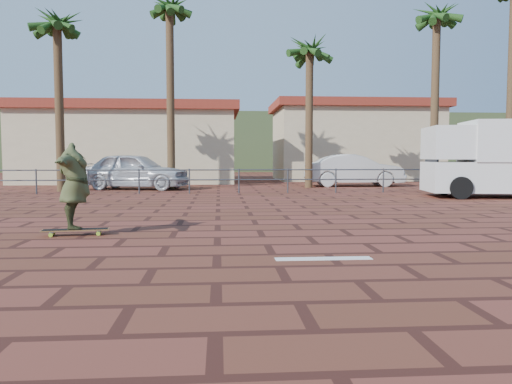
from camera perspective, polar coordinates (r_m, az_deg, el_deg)
ground at (r=8.38m, az=1.29°, el=-6.06°), size 120.00×120.00×0.00m
paint_stripe at (r=7.32m, az=7.71°, el=-7.55°), size 1.40×0.22×0.01m
guardrail at (r=20.24m, az=-1.97°, el=1.78°), size 24.06×0.06×1.00m
palm_far_left at (r=23.35m, az=-21.78°, el=17.01°), size 2.40×2.40×8.25m
palm_left at (r=24.20m, az=-9.86°, el=19.50°), size 2.40×2.40×9.45m
palm_center at (r=24.59m, az=6.15°, el=15.46°), size 2.40×2.40×7.75m
palm_right at (r=25.04m, az=19.96°, el=17.91°), size 2.40×2.40×9.05m
building_west at (r=30.67m, az=-14.05°, el=5.41°), size 12.60×7.60×4.50m
building_east at (r=33.41m, az=11.10°, el=5.77°), size 10.60×6.60×5.00m
hill_front at (r=58.24m, az=-3.45°, el=5.50°), size 70.00×18.00×6.00m
hill_back at (r=67.67m, az=-22.60°, el=5.84°), size 35.00×14.00×8.00m
longboard at (r=9.95m, az=-19.93°, el=-4.13°), size 1.23×0.43×0.12m
skateboarder at (r=9.87m, az=-20.04°, el=0.64°), size 0.75×2.03×1.62m
campervan at (r=20.36m, az=26.46°, el=3.57°), size 5.63×3.05×2.77m
car_silver at (r=23.39m, az=-13.65°, el=2.35°), size 5.23×3.05×1.67m
car_white at (r=25.63m, az=11.12°, el=2.45°), size 4.91×1.84×1.60m
street_sign at (r=22.67m, az=22.74°, el=4.09°), size 0.46×0.17×2.32m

